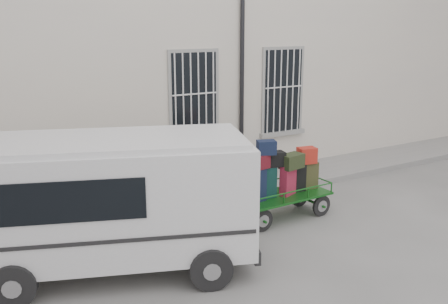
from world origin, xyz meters
name	(u,v)px	position (x,y,z in m)	size (l,w,h in m)	color
ground	(278,221)	(0.00, 0.00, 0.00)	(80.00, 80.00, 0.00)	#61605C
building	(165,60)	(0.00, 5.50, 3.00)	(24.00, 5.15, 6.00)	beige
sidewalk	(224,189)	(0.00, 2.20, 0.07)	(24.00, 1.70, 0.15)	gray
luggage_cart	(282,180)	(0.14, 0.11, 0.86)	(2.40, 0.98, 1.76)	black
van	(114,196)	(-3.59, -0.31, 1.29)	(4.83, 3.31, 2.26)	silver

